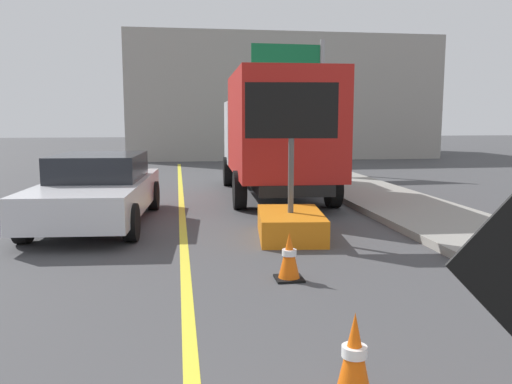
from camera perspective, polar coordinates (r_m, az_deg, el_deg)
lane_center_stripe at (r=6.77m, az=-7.55°, el=-10.08°), size 0.14×36.00×0.01m
arrow_board_trailer at (r=9.29m, az=3.77°, el=-2.03°), size 1.60×1.92×2.70m
box_truck at (r=14.06m, az=2.11°, el=6.59°), size 2.69×6.83×3.20m
pickup_car at (r=10.94m, az=-16.70°, el=0.31°), size 2.29×4.93×1.38m
highway_guide_sign at (r=20.13m, az=4.97°, el=11.74°), size 2.79×0.23×5.00m
far_building_block at (r=31.13m, az=1.87°, el=9.93°), size 16.09×9.57×6.31m
traffic_cone_near_sign at (r=4.13m, az=10.58°, el=-17.27°), size 0.36×0.36×0.69m
traffic_cone_mid_lane at (r=6.91m, az=3.61°, el=-6.97°), size 0.36×0.36×0.64m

